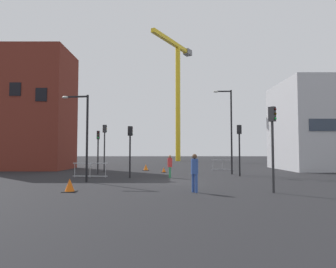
% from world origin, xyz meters
% --- Properties ---
extents(ground, '(160.00, 160.00, 0.00)m').
position_xyz_m(ground, '(0.00, 0.00, 0.00)').
color(ground, black).
extents(brick_building, '(8.37, 6.12, 12.53)m').
position_xyz_m(brick_building, '(-14.77, 11.84, 6.27)').
color(brick_building, maroon).
rests_on(brick_building, ground).
extents(office_block, '(11.95, 8.65, 9.07)m').
position_xyz_m(office_block, '(17.58, 11.48, 4.54)').
color(office_block, '#B7B7BC').
rests_on(office_block, ground).
extents(construction_crane, '(7.75, 12.46, 22.32)m').
position_xyz_m(construction_crane, '(1.67, 35.89, 14.41)').
color(construction_crane, yellow).
rests_on(construction_crane, ground).
extents(streetlamp_tall, '(1.57, 0.24, 7.08)m').
position_xyz_m(streetlamp_tall, '(5.04, 5.46, 4.14)').
color(streetlamp_tall, black).
rests_on(streetlamp_tall, ground).
extents(streetlamp_short, '(1.76, 0.34, 5.54)m').
position_xyz_m(streetlamp_short, '(-5.50, -0.54, 3.37)').
color(streetlamp_short, black).
rests_on(streetlamp_short, ground).
extents(traffic_light_corner, '(0.29, 0.39, 3.62)m').
position_xyz_m(traffic_light_corner, '(-5.95, 5.40, 2.45)').
color(traffic_light_corner, '#232326').
rests_on(traffic_light_corner, ground).
extents(traffic_light_median, '(0.36, 0.37, 4.07)m').
position_xyz_m(traffic_light_median, '(4.86, -5.31, 2.73)').
color(traffic_light_median, '#2D2D30').
rests_on(traffic_light_median, ground).
extents(traffic_light_crosswalk, '(0.38, 0.36, 4.30)m').
position_xyz_m(traffic_light_crosswalk, '(-5.83, 7.40, 2.87)').
color(traffic_light_crosswalk, '#2D2D30').
rests_on(traffic_light_crosswalk, ground).
extents(traffic_light_near, '(0.38, 0.36, 3.96)m').
position_xyz_m(traffic_light_near, '(5.44, 3.64, 2.66)').
color(traffic_light_near, black).
rests_on(traffic_light_near, ground).
extents(traffic_light_far, '(0.38, 0.35, 3.76)m').
position_xyz_m(traffic_light_far, '(-2.88, 2.37, 2.54)').
color(traffic_light_far, black).
rests_on(traffic_light_far, ground).
extents(pedestrian_walking, '(0.34, 0.34, 1.65)m').
position_xyz_m(pedestrian_walking, '(0.03, 2.33, 0.95)').
color(pedestrian_walking, '#2D844C').
rests_on(pedestrian_walking, ground).
extents(pedestrian_waiting, '(0.34, 0.34, 1.83)m').
position_xyz_m(pedestrian_waiting, '(1.16, -5.17, 1.07)').
color(pedestrian_waiting, '#33519E').
rests_on(pedestrian_waiting, ground).
extents(safety_barrier_rear, '(2.59, 0.31, 1.08)m').
position_xyz_m(safety_barrier_rear, '(-5.85, 2.59, 0.56)').
color(safety_barrier_rear, '#B2B5BA').
rests_on(safety_barrier_rear, ground).
extents(safety_barrier_right_run, '(2.09, 0.30, 1.08)m').
position_xyz_m(safety_barrier_right_run, '(5.33, 10.41, 0.56)').
color(safety_barrier_right_run, '#9EA0A5').
rests_on(safety_barrier_right_run, ground).
extents(traffic_cone_by_barrier, '(0.63, 0.63, 0.64)m').
position_xyz_m(traffic_cone_by_barrier, '(-4.85, -4.95, 0.30)').
color(traffic_cone_by_barrier, black).
rests_on(traffic_cone_by_barrier, ground).
extents(traffic_cone_striped, '(0.46, 0.46, 0.47)m').
position_xyz_m(traffic_cone_striped, '(-0.48, 7.60, 0.21)').
color(traffic_cone_striped, black).
rests_on(traffic_cone_striped, ground).
extents(traffic_cone_orange, '(0.62, 0.62, 0.62)m').
position_xyz_m(traffic_cone_orange, '(-2.30, 10.13, 0.29)').
color(traffic_cone_orange, black).
rests_on(traffic_cone_orange, ground).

